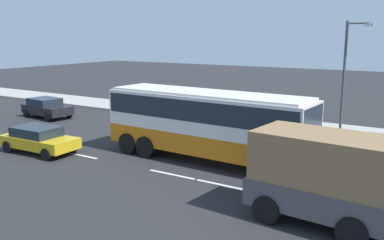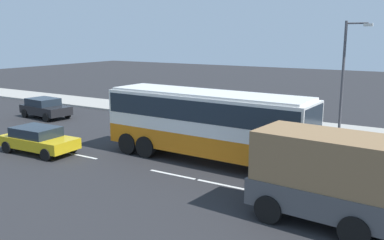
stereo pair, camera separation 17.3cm
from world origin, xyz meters
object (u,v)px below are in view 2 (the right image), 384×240
(coach_bus, at_px, (206,119))
(cargo_truck, at_px, (369,184))
(car_black_sedan, at_px, (45,108))
(car_yellow_taxi, at_px, (38,139))
(street_lamp, at_px, (346,71))

(coach_bus, bearing_deg, cargo_truck, -24.87)
(coach_bus, relative_size, car_black_sedan, 2.56)
(car_black_sedan, distance_m, car_yellow_taxi, 10.13)
(cargo_truck, distance_m, street_lamp, 13.50)
(coach_bus, distance_m, car_yellow_taxi, 9.03)
(coach_bus, bearing_deg, car_yellow_taxi, -155.30)
(car_yellow_taxi, height_order, street_lamp, street_lamp)
(cargo_truck, bearing_deg, car_black_sedan, 167.12)
(coach_bus, xyz_separation_m, street_lamp, (4.54, 8.61, 1.90))
(coach_bus, height_order, car_yellow_taxi, coach_bus)
(cargo_truck, height_order, car_black_sedan, cargo_truck)
(coach_bus, bearing_deg, street_lamp, 64.32)
(cargo_truck, xyz_separation_m, car_black_sedan, (-24.02, 7.42, -0.85))
(cargo_truck, relative_size, car_black_sedan, 1.89)
(car_black_sedan, xyz_separation_m, car_yellow_taxi, (7.61, -6.69, -0.04))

